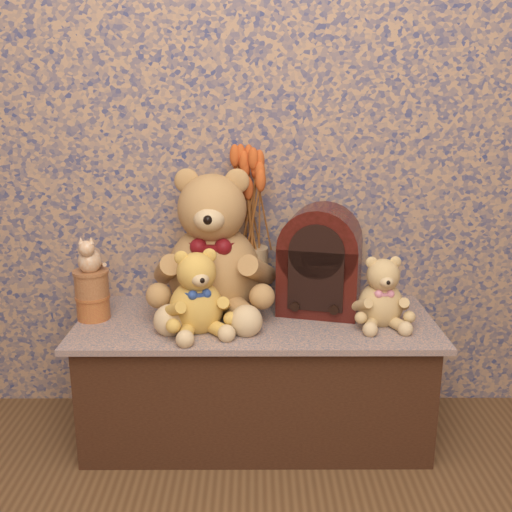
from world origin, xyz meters
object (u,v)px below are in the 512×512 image
at_px(teddy_medium, 196,287).
at_px(ceramic_vase, 251,276).
at_px(teddy_large, 213,236).
at_px(cat_figurine, 89,253).
at_px(biscuit_tin_lower, 93,307).
at_px(cathedral_radio, 320,259).
at_px(teddy_small, 381,288).

xyz_separation_m(teddy_medium, ceramic_vase, (0.18, 0.25, -0.04)).
xyz_separation_m(teddy_large, ceramic_vase, (0.13, 0.06, -0.17)).
bearing_deg(cat_figurine, biscuit_tin_lower, 0.00).
distance_m(teddy_large, biscuit_tin_lower, 0.48).
height_order(teddy_large, cathedral_radio, teddy_large).
relative_size(teddy_medium, ceramic_vase, 1.37).
relative_size(teddy_small, cat_figurine, 1.99).
distance_m(cathedral_radio, biscuit_tin_lower, 0.80).
xyz_separation_m(teddy_large, teddy_small, (0.57, -0.14, -0.15)).
height_order(teddy_large, ceramic_vase, teddy_large).
bearing_deg(cat_figurine, ceramic_vase, 12.17).
xyz_separation_m(teddy_medium, cat_figurine, (-0.37, 0.10, 0.09)).
bearing_deg(ceramic_vase, biscuit_tin_lower, -164.60).
height_order(teddy_large, teddy_medium, teddy_large).
height_order(cathedral_radio, ceramic_vase, cathedral_radio).
distance_m(teddy_medium, ceramic_vase, 0.31).
distance_m(teddy_large, teddy_medium, 0.23).
height_order(ceramic_vase, cat_figurine, cat_figurine).
xyz_separation_m(teddy_small, cat_figurine, (-0.98, 0.05, 0.11)).
bearing_deg(cathedral_radio, cat_figurine, -160.45).
distance_m(ceramic_vase, biscuit_tin_lower, 0.56).
relative_size(teddy_large, cat_figurine, 4.28).
height_order(cathedral_radio, biscuit_tin_lower, cathedral_radio).
bearing_deg(biscuit_tin_lower, ceramic_vase, 15.40).
bearing_deg(teddy_large, cat_figurine, -165.99).
height_order(teddy_small, cathedral_radio, cathedral_radio).
xyz_separation_m(ceramic_vase, biscuit_tin_lower, (-0.54, -0.15, -0.07)).
distance_m(biscuit_tin_lower, cat_figurine, 0.19).
height_order(teddy_large, cat_figurine, teddy_large).
relative_size(teddy_large, biscuit_tin_lower, 4.87).
distance_m(teddy_large, ceramic_vase, 0.22).
xyz_separation_m(teddy_large, cat_figurine, (-0.41, -0.09, -0.04)).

